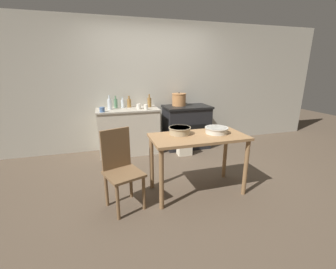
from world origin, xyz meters
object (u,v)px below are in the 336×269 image
(cup_mid_right, at_px, (146,107))
(stock_pot, at_px, (179,100))
(chair, at_px, (121,167))
(cup_right, at_px, (139,106))
(cup_center_right, at_px, (102,110))
(bottle_center_left, at_px, (149,102))
(bottle_left, at_px, (110,104))
(bottle_mid_left, at_px, (123,104))
(stove, at_px, (186,127))
(mixing_bowl_large, at_px, (216,130))
(bottle_center, at_px, (116,103))
(flour_sack, at_px, (184,146))
(work_table, at_px, (198,145))
(mixing_bowl_small, at_px, (180,130))
(bottle_far_left, at_px, (129,103))

(cup_mid_right, bearing_deg, stock_pot, 18.81)
(chair, height_order, cup_right, cup_right)
(cup_center_right, xyz_separation_m, cup_mid_right, (0.80, 0.01, 0.01))
(bottle_center_left, relative_size, cup_mid_right, 2.58)
(bottle_center_left, bearing_deg, bottle_left, -176.18)
(bottle_left, relative_size, bottle_mid_left, 1.29)
(bottle_mid_left, bearing_deg, stove, -8.08)
(bottle_left, distance_m, cup_mid_right, 0.69)
(mixing_bowl_large, xyz_separation_m, bottle_center, (-1.17, 1.92, 0.13))
(bottle_left, height_order, cup_center_right, bottle_left)
(bottle_left, xyz_separation_m, cup_mid_right, (0.65, -0.22, -0.05))
(flour_sack, xyz_separation_m, bottle_center, (-1.21, 0.65, 0.80))
(bottle_center, bearing_deg, flour_sack, -28.13)
(chair, xyz_separation_m, bottle_mid_left, (0.25, 1.98, 0.46))
(stock_pot, height_order, bottle_left, stock_pot)
(cup_right, bearing_deg, bottle_left, 168.93)
(bottle_center_left, distance_m, cup_mid_right, 0.30)
(bottle_mid_left, bearing_deg, cup_center_right, -137.00)
(stove, distance_m, work_table, 1.85)
(chair, bearing_deg, bottle_center, 67.12)
(cup_mid_right, distance_m, cup_right, 0.17)
(work_table, distance_m, bottle_center_left, 1.89)
(flour_sack, bearing_deg, bottle_center, 151.87)
(mixing_bowl_small, distance_m, bottle_mid_left, 1.89)
(bottle_mid_left, relative_size, cup_right, 2.17)
(stock_pot, relative_size, mixing_bowl_small, 1.01)
(bottle_far_left, distance_m, cup_center_right, 0.65)
(bottle_center, bearing_deg, bottle_left, -127.46)
(work_table, relative_size, bottle_far_left, 5.48)
(bottle_far_left, distance_m, cup_right, 0.29)
(mixing_bowl_small, bearing_deg, bottle_mid_left, 106.88)
(bottle_left, distance_m, bottle_center, 0.20)
(bottle_mid_left, relative_size, bottle_center, 0.89)
(mixing_bowl_small, bearing_deg, bottle_center_left, 91.08)
(stove, distance_m, stock_pot, 0.59)
(work_table, height_order, bottle_left, bottle_left)
(bottle_center, bearing_deg, work_table, -65.54)
(bottle_left, bearing_deg, flour_sack, -20.03)
(flour_sack, xyz_separation_m, cup_right, (-0.80, 0.38, 0.75))
(stove, xyz_separation_m, cup_mid_right, (-0.89, -0.18, 0.49))
(bottle_left, bearing_deg, bottle_center_left, 3.82)
(cup_mid_right, bearing_deg, work_table, -76.98)
(bottle_mid_left, bearing_deg, mixing_bowl_small, -73.12)
(chair, distance_m, flour_sack, 1.92)
(work_table, height_order, cup_mid_right, cup_mid_right)
(chair, bearing_deg, stock_pot, 33.94)
(work_table, bearing_deg, chair, -178.00)
(cup_mid_right, bearing_deg, cup_right, 135.74)
(flour_sack, bearing_deg, bottle_center_left, 136.26)
(work_table, xyz_separation_m, mixing_bowl_large, (0.28, 0.04, 0.17))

